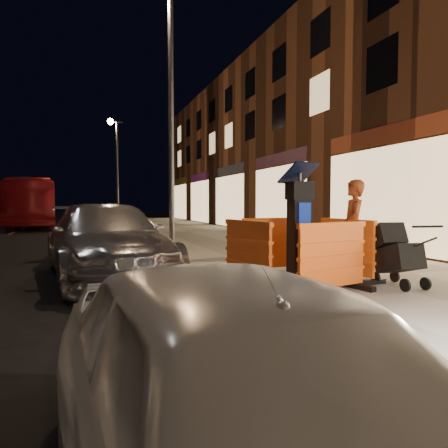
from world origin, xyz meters
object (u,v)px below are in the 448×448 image
object	(u,v)px
parking_kiosk	(299,226)
car_silver	(107,277)
car_red	(98,258)
stroller	(399,256)
man	(353,229)
barrier_bldgside	(346,249)
barrier_front	(332,258)
barrier_back	(274,245)
barrier_kerbside	(247,253)
bus_doubledecker	(33,227)

from	to	relation	value
parking_kiosk	car_silver	xyz separation A→B (m)	(-3.01, 2.37, -1.09)
car_red	stroller	bearing A→B (deg)	-46.41
parking_kiosk	car_silver	size ratio (longest dim) A/B	0.37
man	car_red	bearing A→B (deg)	-113.03
stroller	parking_kiosk	bearing A→B (deg)	154.62
barrier_bldgside	barrier_front	bearing A→B (deg)	129.99
barrier_front	barrier_bldgside	distance (m)	1.34
barrier_back	barrier_kerbside	bearing A→B (deg)	-139.01
bus_doubledecker	man	distance (m)	22.73
stroller	barrier_bldgside	bearing A→B (deg)	120.65
bus_doubledecker	stroller	distance (m)	23.63
car_red	barrier_back	bearing A→B (deg)	-46.43
parking_kiosk	bus_doubledecker	bearing A→B (deg)	99.76
car_red	bus_doubledecker	distance (m)	16.52
barrier_front	man	xyz separation A→B (m)	(1.11, 0.98, 0.35)
man	bus_doubledecker	bearing A→B (deg)	-132.40
barrier_bldgside	man	world-z (taller)	man
bus_doubledecker	stroller	world-z (taller)	bus_doubledecker
barrier_front	barrier_kerbside	distance (m)	1.34
barrier_back	car_red	bearing A→B (deg)	121.72
car_silver	barrier_back	bearing A→B (deg)	-32.09
barrier_bldgside	man	bearing A→B (deg)	-83.26
barrier_bldgside	bus_doubledecker	xyz separation A→B (m)	(-7.41, 21.44, -0.68)
car_silver	barrier_front	bearing A→B (deg)	-54.67
barrier_bldgside	stroller	distance (m)	0.94
parking_kiosk	barrier_back	xyz separation A→B (m)	(0.00, 0.95, -0.42)
parking_kiosk	car_red	size ratio (longest dim) A/B	0.44
car_silver	bus_doubledecker	world-z (taller)	bus_doubledecker
car_silver	barrier_bldgside	bearing A→B (deg)	-37.76
parking_kiosk	barrier_front	size ratio (longest dim) A/B	1.40
barrier_front	car_silver	distance (m)	4.53
car_red	man	world-z (taller)	man
car_red	stroller	distance (m)	7.58
barrier_kerbside	man	world-z (taller)	man
barrier_front	barrier_back	bearing A→B (deg)	77.99
barrier_back	stroller	size ratio (longest dim) A/B	1.36
car_red	man	distance (m)	6.80
barrier_bldgside	car_silver	bearing A→B (deg)	54.15
car_red	stroller	xyz separation A→B (m)	(4.41, -6.13, 0.65)
parking_kiosk	car_red	bearing A→B (deg)	113.51
barrier_bldgside	car_silver	xyz separation A→B (m)	(-3.96, 2.37, -0.68)
barrier_kerbside	car_red	size ratio (longest dim) A/B	0.32
barrier_front	bus_doubledecker	xyz separation A→B (m)	(-6.46, 22.39, -0.68)
bus_doubledecker	barrier_kerbside	bearing A→B (deg)	-79.97
barrier_bldgside	car_red	world-z (taller)	barrier_bldgside
barrier_bldgside	car_red	size ratio (longest dim) A/B	0.32
barrier_kerbside	bus_doubledecker	size ratio (longest dim) A/B	0.13
car_red	stroller	size ratio (longest dim) A/B	4.31
parking_kiosk	barrier_bldgside	bearing A→B (deg)	-7.01
barrier_front	car_silver	size ratio (longest dim) A/B	0.27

